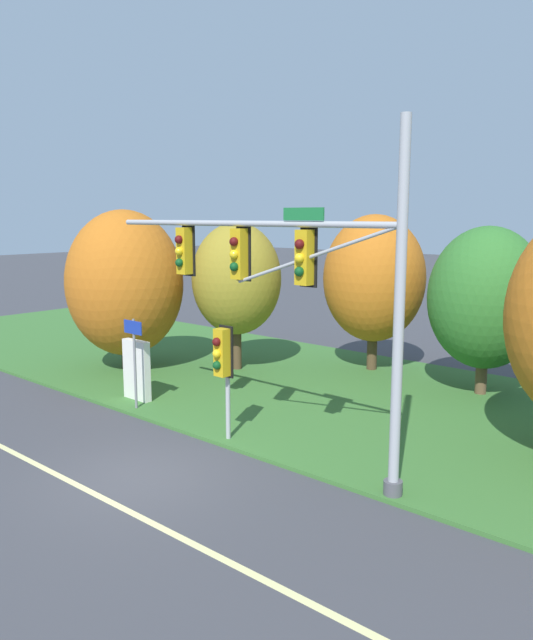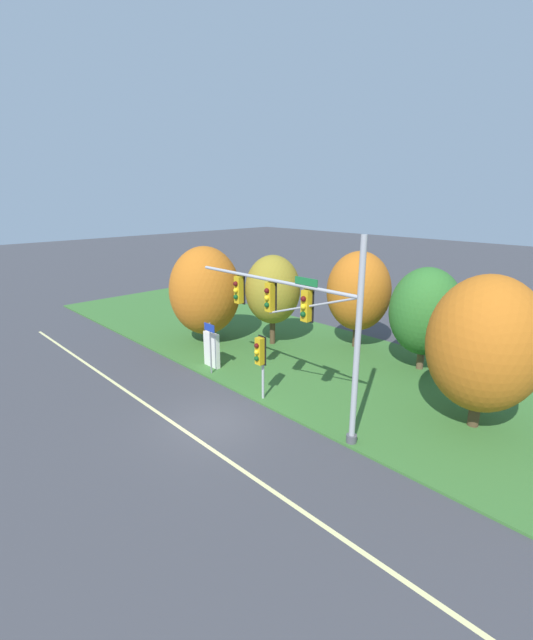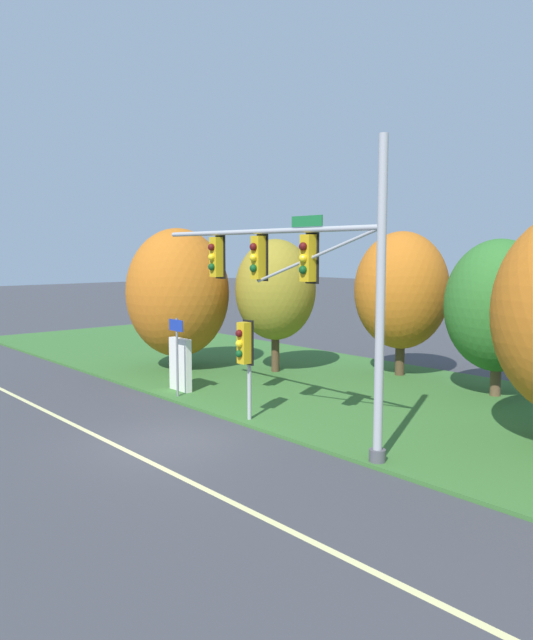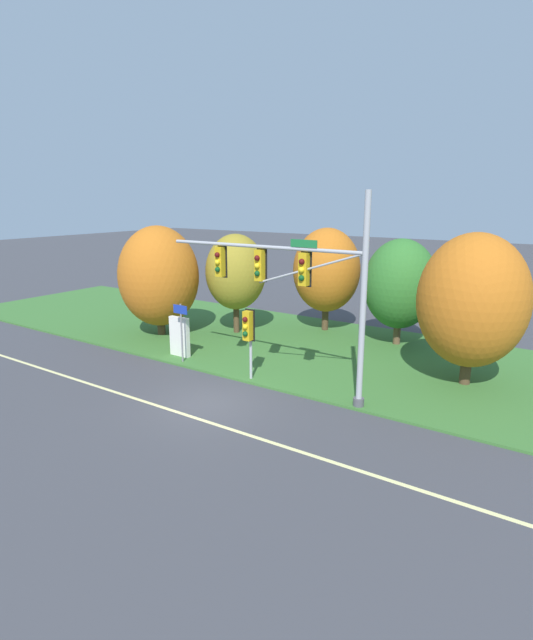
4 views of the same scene
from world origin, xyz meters
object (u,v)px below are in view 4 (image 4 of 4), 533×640
Objects in this scene: tree_nearest_road at (159,276)px; tree_tall_centre at (472,301)px; tree_mid_verge at (400,284)px; info_kiosk at (180,337)px; tree_behind_signpost at (327,270)px; tree_left_of_mast at (236,272)px; traffic_signal_mast at (296,279)px; route_sign_post at (181,325)px; pedestrian_signal_near_kerb at (248,330)px.

tree_tall_centre reaches higher than tree_nearest_road.
tree_mid_verge is 11.34m from info_kiosk.
tree_left_of_mast is at bearing -139.55° from tree_behind_signpost.
info_kiosk is at bearing -112.85° from tree_behind_signpost.
tree_tall_centre is at bearing 40.26° from traffic_signal_mast.
tree_nearest_road is 4.85m from info_kiosk.
route_sign_post is (-6.15, 0.12, -2.67)m from traffic_signal_mast.
tree_left_of_mast reaches higher than pedestrian_signal_near_kerb.
tree_nearest_road reaches higher than tree_behind_signpost.
tree_mid_verge is at bearing 18.89° from tree_left_of_mast.
info_kiosk is at bearing -32.35° from tree_nearest_road.
traffic_signal_mast is at bearing -5.97° from info_kiosk.
tree_nearest_road reaches higher than info_kiosk.
tree_nearest_road reaches higher than route_sign_post.
route_sign_post is 1.25m from info_kiosk.
traffic_signal_mast is 9.66m from tree_behind_signpost.
route_sign_post is at bearing -158.94° from tree_tall_centre.
tree_nearest_road is at bearing 146.28° from route_sign_post.
tree_behind_signpost is 0.95× the size of tree_tall_centre.
tree_behind_signpost is at bearing 67.15° from info_kiosk.
info_kiosk is (-4.65, 0.78, -1.22)m from pedestrian_signal_near_kerb.
tree_left_of_mast is 8.79m from tree_mid_verge.
tree_left_of_mast is 0.95× the size of tree_behind_signpost.
info_kiosk is at bearing 174.03° from traffic_signal_mast.
route_sign_post is 0.47× the size of tree_behind_signpost.
pedestrian_signal_near_kerb is at bearing -82.68° from tree_behind_signpost.
tree_nearest_road is at bearing 163.99° from traffic_signal_mast.
info_kiosk is at bearing -85.45° from tree_left_of_mast.
pedestrian_signal_near_kerb is 3.96m from route_sign_post.
tree_left_of_mast is 5.56m from info_kiosk.
tree_mid_verge is at bearing 69.19° from pedestrian_signal_near_kerb.
info_kiosk is (-6.86, 0.72, -3.49)m from traffic_signal_mast.
tree_behind_signpost is 3.06× the size of info_kiosk.
tree_nearest_road is 1.10× the size of tree_mid_verge.
tree_left_of_mast is (3.21, 2.68, 0.17)m from tree_nearest_road.
tree_tall_centre is (11.52, 4.44, 1.69)m from route_sign_post.
tree_left_of_mast is 0.90× the size of tree_tall_centre.
info_kiosk is (-7.92, -7.81, -2.20)m from tree_mid_verge.
tree_behind_signpost is (-3.37, 9.00, -1.00)m from traffic_signal_mast.
tree_tall_centre is 13.07m from info_kiosk.
pedestrian_signal_near_kerb is (-2.21, -0.06, -2.28)m from traffic_signal_mast.
tree_left_of_mast is 12.68m from tree_tall_centre.
tree_behind_signpost is 9.32m from info_kiosk.
tree_tall_centre is at bearing -26.91° from tree_behind_signpost.
tree_nearest_road reaches higher than tree_left_of_mast.
tree_left_of_mast is at bearing 174.88° from tree_tall_centre.
pedestrian_signal_near_kerb is at bearing -9.56° from info_kiosk.
tree_nearest_road is at bearing -139.82° from tree_behind_signpost.
route_sign_post is 1.44× the size of info_kiosk.
tree_mid_verge is at bearing 25.61° from tree_nearest_road.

